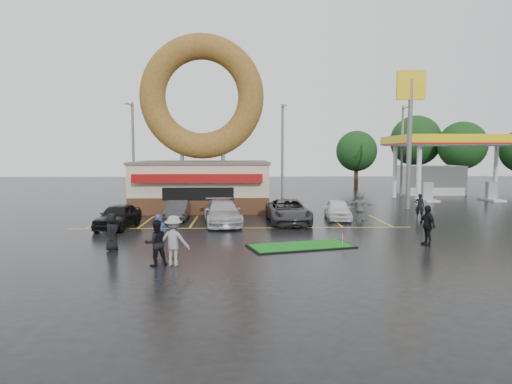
{
  "coord_description": "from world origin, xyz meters",
  "views": [
    {
      "loc": [
        0.01,
        -22.89,
        4.41
      ],
      "look_at": [
        0.84,
        2.35,
        2.2
      ],
      "focal_mm": 32.0,
      "sensor_mm": 36.0,
      "label": 1
    }
  ],
  "objects_px": {
    "streetlight_mid": "(282,148)",
    "car_dgrey": "(178,210)",
    "person_cameraman": "(427,225)",
    "streetlight_left": "(133,148)",
    "car_silver": "(222,213)",
    "person_blue": "(160,235)",
    "gas_station": "(446,159)",
    "streetlight_right": "(402,148)",
    "putting_green": "(301,246)",
    "car_white": "(338,209)",
    "shell_sign": "(410,113)",
    "dumpster": "(141,202)",
    "car_black": "(118,216)",
    "car_grey": "(288,211)",
    "donut_shop": "(202,151)"
  },
  "relations": [
    {
      "from": "person_blue",
      "to": "person_cameraman",
      "type": "bearing_deg",
      "value": -32.32
    },
    {
      "from": "putting_green",
      "to": "car_black",
      "type": "bearing_deg",
      "value": 150.88
    },
    {
      "from": "gas_station",
      "to": "car_black",
      "type": "bearing_deg",
      "value": -147.29
    },
    {
      "from": "gas_station",
      "to": "car_silver",
      "type": "height_order",
      "value": "gas_station"
    },
    {
      "from": "car_grey",
      "to": "streetlight_right",
      "type": "bearing_deg",
      "value": 50.27
    },
    {
      "from": "streetlight_right",
      "to": "putting_green",
      "type": "bearing_deg",
      "value": -118.89
    },
    {
      "from": "donut_shop",
      "to": "dumpster",
      "type": "relative_size",
      "value": 7.5
    },
    {
      "from": "streetlight_right",
      "to": "car_grey",
      "type": "relative_size",
      "value": 1.68
    },
    {
      "from": "donut_shop",
      "to": "car_black",
      "type": "distance_m",
      "value": 10.97
    },
    {
      "from": "car_black",
      "to": "person_blue",
      "type": "bearing_deg",
      "value": -55.63
    },
    {
      "from": "streetlight_left",
      "to": "streetlight_mid",
      "type": "distance_m",
      "value": 14.04
    },
    {
      "from": "gas_station",
      "to": "streetlight_mid",
      "type": "height_order",
      "value": "streetlight_mid"
    },
    {
      "from": "person_blue",
      "to": "dumpster",
      "type": "xyz_separation_m",
      "value": [
        -4.03,
        14.96,
        -0.23
      ]
    },
    {
      "from": "dumpster",
      "to": "gas_station",
      "type": "bearing_deg",
      "value": 16.36
    },
    {
      "from": "car_black",
      "to": "car_grey",
      "type": "bearing_deg",
      "value": 16.2
    },
    {
      "from": "car_black",
      "to": "streetlight_right",
      "type": "bearing_deg",
      "value": 45.41
    },
    {
      "from": "car_dgrey",
      "to": "donut_shop",
      "type": "bearing_deg",
      "value": 78.86
    },
    {
      "from": "shell_sign",
      "to": "car_white",
      "type": "relative_size",
      "value": 2.71
    },
    {
      "from": "car_silver",
      "to": "putting_green",
      "type": "xyz_separation_m",
      "value": [
        3.93,
        -6.67,
        -0.71
      ]
    },
    {
      "from": "streetlight_left",
      "to": "car_silver",
      "type": "xyz_separation_m",
      "value": [
        8.87,
        -15.25,
        -4.04
      ]
    },
    {
      "from": "streetlight_left",
      "to": "car_dgrey",
      "type": "distance_m",
      "value": 14.83
    },
    {
      "from": "shell_sign",
      "to": "dumpster",
      "type": "distance_m",
      "value": 21.58
    },
    {
      "from": "shell_sign",
      "to": "streetlight_right",
      "type": "bearing_deg",
      "value": 73.17
    },
    {
      "from": "shell_sign",
      "to": "car_dgrey",
      "type": "bearing_deg",
      "value": -163.57
    },
    {
      "from": "donut_shop",
      "to": "car_black",
      "type": "bearing_deg",
      "value": -113.55
    },
    {
      "from": "donut_shop",
      "to": "car_grey",
      "type": "distance_m",
      "value": 10.49
    },
    {
      "from": "streetlight_right",
      "to": "car_dgrey",
      "type": "xyz_separation_m",
      "value": [
        -20.15,
        -14.97,
        -4.16
      ]
    },
    {
      "from": "person_cameraman",
      "to": "car_dgrey",
      "type": "bearing_deg",
      "value": -134.63
    },
    {
      "from": "car_silver",
      "to": "dumpster",
      "type": "distance_m",
      "value": 9.31
    },
    {
      "from": "putting_green",
      "to": "car_white",
      "type": "bearing_deg",
      "value": 67.56
    },
    {
      "from": "car_white",
      "to": "car_silver",
      "type": "bearing_deg",
      "value": -160.11
    },
    {
      "from": "streetlight_mid",
      "to": "car_dgrey",
      "type": "height_order",
      "value": "streetlight_mid"
    },
    {
      "from": "putting_green",
      "to": "car_dgrey",
      "type": "bearing_deg",
      "value": 127.83
    },
    {
      "from": "car_black",
      "to": "car_dgrey",
      "type": "bearing_deg",
      "value": 55.94
    },
    {
      "from": "gas_station",
      "to": "streetlight_right",
      "type": "xyz_separation_m",
      "value": [
        -4.0,
        0.98,
        1.08
      ]
    },
    {
      "from": "car_black",
      "to": "putting_green",
      "type": "height_order",
      "value": "car_black"
    },
    {
      "from": "streetlight_left",
      "to": "car_grey",
      "type": "height_order",
      "value": "streetlight_left"
    },
    {
      "from": "car_grey",
      "to": "donut_shop",
      "type": "bearing_deg",
      "value": 125.5
    },
    {
      "from": "person_cameraman",
      "to": "streetlight_left",
      "type": "bearing_deg",
      "value": -149.85
    },
    {
      "from": "car_silver",
      "to": "putting_green",
      "type": "distance_m",
      "value": 7.78
    },
    {
      "from": "car_black",
      "to": "gas_station",
      "type": "bearing_deg",
      "value": 39.62
    },
    {
      "from": "car_grey",
      "to": "person_blue",
      "type": "relative_size",
      "value": 3.05
    },
    {
      "from": "car_grey",
      "to": "streetlight_mid",
      "type": "bearing_deg",
      "value": 84.37
    },
    {
      "from": "donut_shop",
      "to": "streetlight_mid",
      "type": "xyz_separation_m",
      "value": [
        7.0,
        7.95,
        0.32
      ]
    },
    {
      "from": "streetlight_mid",
      "to": "dumpster",
      "type": "bearing_deg",
      "value": -140.58
    },
    {
      "from": "gas_station",
      "to": "putting_green",
      "type": "xyz_separation_m",
      "value": [
        -17.2,
        -22.94,
        -3.66
      ]
    },
    {
      "from": "shell_sign",
      "to": "dumpster",
      "type": "bearing_deg",
      "value": -178.5
    },
    {
      "from": "gas_station",
      "to": "putting_green",
      "type": "relative_size",
      "value": 2.61
    },
    {
      "from": "car_black",
      "to": "shell_sign",
      "type": "bearing_deg",
      "value": 29.76
    },
    {
      "from": "dumpster",
      "to": "streetlight_right",
      "type": "bearing_deg",
      "value": 21.33
    }
  ]
}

